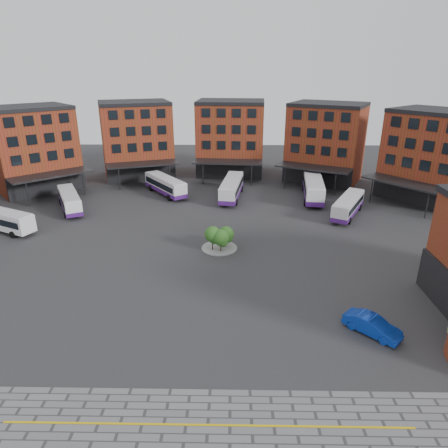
{
  "coord_description": "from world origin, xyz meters",
  "views": [
    {
      "loc": [
        3.34,
        -32.56,
        21.15
      ],
      "look_at": [
        2.6,
        10.11,
        4.0
      ],
      "focal_mm": 32.0,
      "sensor_mm": 36.0,
      "label": 1
    }
  ],
  "objects_px": {
    "tree_island": "(220,237)",
    "blue_car": "(372,325)",
    "bus_f": "(348,205)",
    "bus_a": "(2,219)",
    "bus_c": "(165,185)",
    "bus_e": "(313,188)",
    "bus_b": "(70,200)",
    "bus_d": "(232,188)"
  },
  "relations": [
    {
      "from": "tree_island",
      "to": "blue_car",
      "type": "distance_m",
      "value": 20.87
    },
    {
      "from": "bus_f",
      "to": "bus_a",
      "type": "bearing_deg",
      "value": -143.47
    },
    {
      "from": "bus_c",
      "to": "bus_e",
      "type": "bearing_deg",
      "value": -40.74
    },
    {
      "from": "tree_island",
      "to": "bus_b",
      "type": "relative_size",
      "value": 0.43
    },
    {
      "from": "tree_island",
      "to": "bus_e",
      "type": "height_order",
      "value": "bus_e"
    },
    {
      "from": "bus_a",
      "to": "bus_d",
      "type": "relative_size",
      "value": 0.87
    },
    {
      "from": "bus_f",
      "to": "bus_e",
      "type": "bearing_deg",
      "value": 142.74
    },
    {
      "from": "bus_a",
      "to": "bus_d",
      "type": "height_order",
      "value": "bus_d"
    },
    {
      "from": "bus_d",
      "to": "blue_car",
      "type": "distance_m",
      "value": 38.43
    },
    {
      "from": "bus_c",
      "to": "bus_d",
      "type": "relative_size",
      "value": 0.87
    },
    {
      "from": "bus_c",
      "to": "bus_d",
      "type": "xyz_separation_m",
      "value": [
        11.5,
        -1.84,
        0.1
      ]
    },
    {
      "from": "bus_e",
      "to": "blue_car",
      "type": "bearing_deg",
      "value": -85.63
    },
    {
      "from": "bus_a",
      "to": "bus_e",
      "type": "bearing_deg",
      "value": -46.12
    },
    {
      "from": "bus_b",
      "to": "bus_d",
      "type": "xyz_separation_m",
      "value": [
        25.08,
        6.44,
        0.19
      ]
    },
    {
      "from": "bus_c",
      "to": "tree_island",
      "type": "bearing_deg",
      "value": -101.98
    },
    {
      "from": "bus_c",
      "to": "bus_f",
      "type": "relative_size",
      "value": 1.0
    },
    {
      "from": "tree_island",
      "to": "bus_b",
      "type": "bearing_deg",
      "value": 149.51
    },
    {
      "from": "bus_b",
      "to": "bus_f",
      "type": "relative_size",
      "value": 1.0
    },
    {
      "from": "bus_c",
      "to": "bus_d",
      "type": "bearing_deg",
      "value": -45.56
    },
    {
      "from": "bus_f",
      "to": "blue_car",
      "type": "relative_size",
      "value": 2.15
    },
    {
      "from": "blue_car",
      "to": "bus_e",
      "type": "bearing_deg",
      "value": 41.16
    },
    {
      "from": "tree_island",
      "to": "bus_d",
      "type": "distance_m",
      "value": 20.44
    },
    {
      "from": "tree_island",
      "to": "bus_b",
      "type": "xyz_separation_m",
      "value": [
        -23.7,
        13.95,
        -0.09
      ]
    },
    {
      "from": "bus_b",
      "to": "bus_f",
      "type": "bearing_deg",
      "value": -30.15
    },
    {
      "from": "bus_b",
      "to": "bus_c",
      "type": "height_order",
      "value": "bus_c"
    },
    {
      "from": "tree_island",
      "to": "bus_f",
      "type": "xyz_separation_m",
      "value": [
        18.73,
        12.19,
        -0.08
      ]
    },
    {
      "from": "blue_car",
      "to": "bus_d",
      "type": "bearing_deg",
      "value": 62.03
    },
    {
      "from": "bus_b",
      "to": "blue_car",
      "type": "relative_size",
      "value": 2.14
    },
    {
      "from": "bus_a",
      "to": "bus_c",
      "type": "relative_size",
      "value": 1.0
    },
    {
      "from": "bus_a",
      "to": "blue_car",
      "type": "relative_size",
      "value": 2.15
    },
    {
      "from": "bus_d",
      "to": "bus_f",
      "type": "bearing_deg",
      "value": -17.39
    },
    {
      "from": "tree_island",
      "to": "bus_d",
      "type": "height_order",
      "value": "bus_d"
    },
    {
      "from": "bus_b",
      "to": "bus_e",
      "type": "xyz_separation_m",
      "value": [
        38.78,
        6.4,
        0.33
      ]
    },
    {
      "from": "bus_c",
      "to": "blue_car",
      "type": "height_order",
      "value": "bus_c"
    },
    {
      "from": "bus_e",
      "to": "bus_f",
      "type": "bearing_deg",
      "value": -58.58
    },
    {
      "from": "bus_f",
      "to": "blue_car",
      "type": "distance_m",
      "value": 28.9
    },
    {
      "from": "bus_a",
      "to": "bus_f",
      "type": "distance_m",
      "value": 48.87
    },
    {
      "from": "bus_a",
      "to": "bus_e",
      "type": "height_order",
      "value": "bus_e"
    },
    {
      "from": "bus_b",
      "to": "blue_car",
      "type": "xyz_separation_m",
      "value": [
        36.88,
        -30.11,
        -0.79
      ]
    },
    {
      "from": "bus_b",
      "to": "bus_c",
      "type": "bearing_deg",
      "value": 3.63
    },
    {
      "from": "tree_island",
      "to": "blue_car",
      "type": "relative_size",
      "value": 0.92
    },
    {
      "from": "bus_d",
      "to": "bus_f",
      "type": "xyz_separation_m",
      "value": [
        17.35,
        -8.21,
        -0.18
      ]
    }
  ]
}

